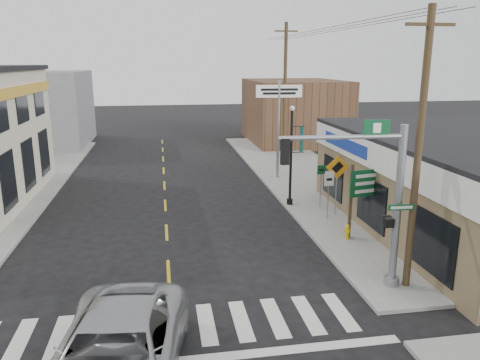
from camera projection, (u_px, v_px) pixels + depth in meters
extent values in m
plane|color=black|center=(171.00, 335.00, 12.74)|extent=(140.00, 140.00, 0.00)
cube|color=gray|center=(325.00, 191.00, 26.60)|extent=(6.00, 38.00, 0.13)
cube|color=gold|center=(167.00, 232.00, 20.38)|extent=(0.12, 56.00, 0.01)
cube|color=silver|center=(171.00, 327.00, 13.12)|extent=(11.00, 2.20, 0.01)
cube|color=brown|center=(294.00, 111.00, 42.66)|extent=(8.00, 10.00, 5.60)
cube|color=gray|center=(33.00, 109.00, 40.75)|extent=(9.00, 10.00, 6.40)
imported|color=#B0B2B6|center=(116.00, 357.00, 10.38)|extent=(3.62, 6.51, 1.72)
cylinder|color=gray|center=(398.00, 208.00, 14.71)|extent=(0.25, 0.25, 5.27)
cylinder|color=gray|center=(343.00, 138.00, 13.84)|extent=(3.86, 0.14, 0.14)
cube|color=black|center=(286.00, 153.00, 13.65)|extent=(0.25, 0.19, 0.79)
cube|color=#0D4624|center=(401.00, 207.00, 14.48)|extent=(0.83, 0.04, 0.19)
cube|color=#0D4624|center=(377.00, 128.00, 13.94)|extent=(0.83, 0.05, 0.48)
cube|color=black|center=(390.00, 223.00, 14.74)|extent=(0.28, 0.23, 0.28)
cube|color=#4B3922|center=(351.00, 201.00, 19.12)|extent=(0.11, 0.11, 3.10)
cube|color=#4B3922|center=(383.00, 200.00, 19.35)|extent=(0.11, 0.11, 3.10)
cube|color=#13552C|center=(369.00, 183.00, 18.99)|extent=(1.77, 0.05, 1.11)
cylinder|color=gold|center=(347.00, 233.00, 19.25)|extent=(0.18, 0.18, 0.49)
sphere|color=gold|center=(347.00, 227.00, 19.18)|extent=(0.19, 0.19, 0.19)
cylinder|color=gray|center=(336.00, 188.00, 22.08)|extent=(0.06, 0.06, 2.63)
cube|color=orange|center=(338.00, 167.00, 21.80)|extent=(1.12, 0.03, 1.12)
cylinder|color=black|center=(291.00, 158.00, 23.38)|extent=(0.13, 0.13, 4.84)
sphere|color=silver|center=(292.00, 108.00, 22.77)|extent=(0.26, 0.26, 0.26)
cube|color=#0F4F47|center=(301.00, 139.00, 23.23)|extent=(0.02, 0.51, 1.30)
cylinder|color=gray|center=(278.00, 130.00, 28.88)|extent=(0.18, 0.18, 5.99)
cube|color=white|center=(279.00, 91.00, 28.30)|extent=(2.82, 0.18, 0.75)
cylinder|color=black|center=(454.00, 216.00, 17.27)|extent=(0.19, 0.19, 3.10)
ellipsoid|color=#1A3415|center=(460.00, 263.00, 15.93)|extent=(1.13, 1.13, 0.85)
ellipsoid|color=black|center=(429.00, 225.00, 19.81)|extent=(1.01, 1.01, 0.76)
cylinder|color=#442C1F|center=(418.00, 155.00, 14.25)|extent=(0.23, 0.23, 8.70)
cube|color=#442C1F|center=(431.00, 24.00, 13.32)|extent=(1.51, 0.09, 0.09)
cylinder|color=#40271E|center=(285.00, 91.00, 34.79)|extent=(0.26, 0.26, 9.87)
cube|color=#40271E|center=(286.00, 31.00, 33.73)|extent=(1.72, 0.11, 0.11)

